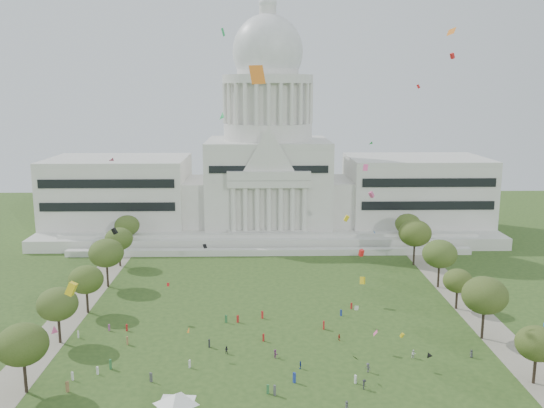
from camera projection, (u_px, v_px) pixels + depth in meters
name	position (u px, v px, depth m)	size (l,w,h in m)	color
ground	(277.00, 381.00, 104.54)	(400.00, 400.00, 0.00)	#2E491C
capitol	(268.00, 173.00, 211.64)	(160.00, 64.50, 91.30)	silver
path_left	(66.00, 319.00, 132.95)	(8.00, 160.00, 0.04)	gray
path_right	(478.00, 316.00, 134.98)	(8.00, 160.00, 0.04)	gray
row_tree_l_1	(22.00, 345.00, 98.97)	(8.86, 8.86, 12.59)	black
row_tree_r_1	(537.00, 344.00, 102.32)	(7.58, 7.58, 10.78)	black
row_tree_l_2	(57.00, 304.00, 118.91)	(8.42, 8.42, 11.97)	black
row_tree_r_2	(485.00, 295.00, 120.71)	(9.55, 9.55, 13.58)	black
row_tree_l_3	(86.00, 280.00, 135.29)	(8.12, 8.12, 11.55)	black
row_tree_r_3	(458.00, 281.00, 137.93)	(7.01, 7.01, 9.98)	black
row_tree_l_4	(106.00, 253.00, 153.21)	(9.29, 9.29, 13.21)	black
row_tree_r_4	(440.00, 254.00, 152.77)	(9.19, 9.19, 13.06)	black
row_tree_l_5	(119.00, 239.00, 171.61)	(8.33, 8.33, 11.85)	black
row_tree_r_5	(415.00, 233.00, 172.39)	(9.82, 9.82, 13.96)	black
row_tree_l_6	(127.00, 225.00, 189.38)	(8.19, 8.19, 11.64)	black
row_tree_r_6	(408.00, 224.00, 190.31)	(8.42, 8.42, 11.97)	black
event_tent	(176.00, 399.00, 92.20)	(8.34, 8.34, 4.35)	#4C4C4C
person_0	(471.00, 354.00, 113.66)	(0.79, 0.51, 1.62)	#4C4C51
person_2	(413.00, 354.00, 113.33)	(0.87, 0.54, 1.79)	silver
person_3	(368.00, 368.00, 107.69)	(1.19, 0.61, 1.84)	#4C4C51
person_4	(300.00, 365.00, 109.09)	(0.91, 0.49, 1.55)	navy
person_5	(275.00, 354.00, 113.57)	(1.62, 0.64, 1.75)	#994C8C
person_6	(347.00, 406.00, 94.91)	(0.81, 0.52, 1.65)	#4C4C51
person_8	(226.00, 350.00, 115.36)	(0.78, 0.48, 1.61)	#26262B
person_9	(364.00, 384.00, 101.50)	(1.20, 0.62, 1.86)	#26262B
person_10	(339.00, 337.00, 121.51)	(0.85, 0.47, 1.46)	#B21E1E
distant_crowd	(210.00, 349.00, 115.70)	(61.48, 40.40, 1.95)	olive
kite_swarm	(281.00, 245.00, 108.94)	(88.20, 105.24, 65.45)	red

